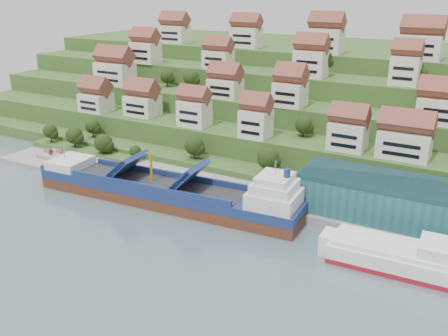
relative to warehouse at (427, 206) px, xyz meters
The scene contains 11 objects.
ground 55.18m from the warehouse, 161.90° to the right, with size 300.00×300.00×0.00m, color slate.
quay 32.64m from the warehouse, behind, with size 180.00×14.00×2.20m, color gray.
pebble_beach 110.32m from the warehouse, behind, with size 45.00×20.00×1.00m, color gray.
hillside 101.03m from the warehouse, 121.00° to the left, with size 260.00×128.00×31.00m.
hillside_village 69.48m from the warehouse, 139.19° to the left, with size 159.83×64.42×29.17m.
hillside_trees 70.19m from the warehouse, 160.50° to the left, with size 141.20×62.19×30.94m.
warehouse is the anchor object (origin of this frame).
flagpole 34.60m from the warehouse, 168.33° to the right, with size 1.28×0.16×8.00m.
beach_huts 112.29m from the warehouse, behind, with size 14.40×3.70×2.20m.
cargo_ship 63.89m from the warehouse, 165.68° to the right, with size 76.67×16.94×16.84m.
second_ship 19.07m from the warehouse, 94.30° to the right, with size 28.93×11.69×8.27m.
Camera 1 is at (62.87, -98.44, 55.95)m, focal length 40.00 mm.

